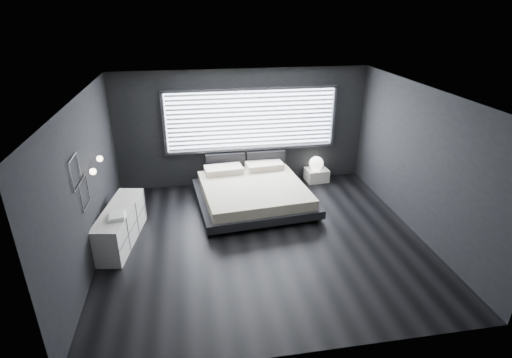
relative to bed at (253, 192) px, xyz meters
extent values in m
plane|color=black|center=(-0.04, -1.50, -0.29)|extent=(6.00, 6.00, 0.00)
plane|color=white|center=(-0.04, -1.50, 2.51)|extent=(6.00, 6.00, 0.00)
cube|color=black|center=(-0.04, 1.25, 1.11)|extent=(6.00, 0.04, 2.80)
cube|color=black|center=(-0.04, -4.25, 1.11)|extent=(6.00, 0.04, 2.80)
cube|color=black|center=(-3.04, -1.50, 1.11)|extent=(0.04, 5.50, 2.80)
cube|color=black|center=(2.96, -1.50, 1.11)|extent=(0.04, 5.50, 2.80)
cube|color=white|center=(0.16, 1.23, 1.32)|extent=(4.00, 0.02, 1.38)
cube|color=#47474C|center=(-1.88, 1.20, 1.32)|extent=(0.06, 0.08, 1.48)
cube|color=#47474C|center=(2.20, 1.20, 1.32)|extent=(0.06, 0.08, 1.48)
cube|color=#47474C|center=(0.16, 1.20, 2.05)|extent=(4.14, 0.08, 0.06)
cube|color=#47474C|center=(0.16, 1.20, 0.59)|extent=(4.14, 0.08, 0.06)
cube|color=silver|center=(0.16, 1.17, 1.32)|extent=(3.94, 0.03, 1.32)
cube|color=black|center=(-0.50, 1.14, 0.28)|extent=(0.96, 0.16, 0.52)
cube|color=black|center=(0.50, 1.14, 0.28)|extent=(0.96, 0.16, 0.52)
cylinder|color=silver|center=(-2.99, -1.45, 1.31)|extent=(0.10, 0.02, 0.02)
sphere|color=#FFE5B7|center=(-2.92, -1.45, 1.31)|extent=(0.11, 0.11, 0.11)
cylinder|color=silver|center=(-2.99, -0.85, 1.31)|extent=(0.10, 0.02, 0.02)
sphere|color=#FFE5B7|center=(-2.92, -0.85, 1.31)|extent=(0.11, 0.11, 0.11)
cube|color=#47474C|center=(-3.02, -2.05, 1.79)|extent=(0.01, 0.46, 0.02)
cube|color=#47474C|center=(-3.02, -2.05, 1.33)|extent=(0.01, 0.46, 0.02)
cube|color=#47474C|center=(-3.02, -1.82, 1.56)|extent=(0.01, 0.02, 0.46)
cube|color=#47474C|center=(-3.02, -2.28, 1.56)|extent=(0.01, 0.02, 0.46)
cube|color=#47474C|center=(-3.02, -1.80, 1.32)|extent=(0.01, 0.46, 0.02)
cube|color=#47474C|center=(-3.02, -1.80, 0.86)|extent=(0.01, 0.46, 0.02)
cube|color=#47474C|center=(-3.02, -1.57, 1.09)|extent=(0.01, 0.02, 0.46)
cube|color=#47474C|center=(-3.02, -2.03, 1.09)|extent=(0.01, 0.02, 0.46)
cube|color=black|center=(-0.96, -1.09, -0.25)|extent=(0.15, 0.15, 0.09)
cube|color=black|center=(1.15, -0.89, -0.25)|extent=(0.15, 0.15, 0.09)
cube|color=black|center=(-1.14, 0.79, -0.25)|extent=(0.15, 0.15, 0.09)
cube|color=black|center=(0.97, 1.00, -0.25)|extent=(0.15, 0.15, 0.09)
cube|color=black|center=(0.00, -0.05, -0.12)|extent=(2.66, 2.56, 0.18)
cube|color=beige|center=(0.00, -0.05, 0.08)|extent=(2.38, 2.38, 0.22)
cube|color=beige|center=(-0.58, 0.77, 0.27)|extent=(0.91, 0.55, 0.14)
cube|color=beige|center=(0.42, 0.86, 0.27)|extent=(0.91, 0.55, 0.14)
cube|color=white|center=(1.80, 1.00, -0.14)|extent=(0.57, 0.49, 0.31)
sphere|color=white|center=(1.76, 0.97, 0.19)|extent=(0.35, 0.35, 0.35)
cube|color=white|center=(-2.69, -1.10, 0.06)|extent=(0.76, 1.81, 0.70)
cube|color=#47474C|center=(-2.45, -1.14, 0.06)|extent=(0.29, 1.71, 0.68)
cube|color=white|center=(-2.67, -1.44, 0.43)|extent=(0.32, 0.40, 0.04)
cube|color=white|center=(-2.66, -1.46, 0.47)|extent=(0.30, 0.37, 0.03)
camera|label=1|loc=(-1.27, -7.90, 3.88)|focal=28.00mm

